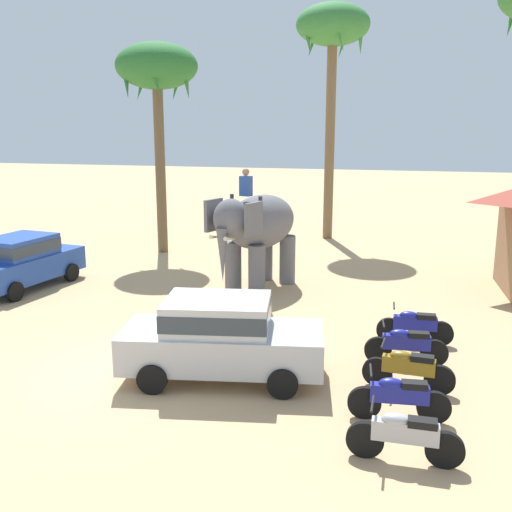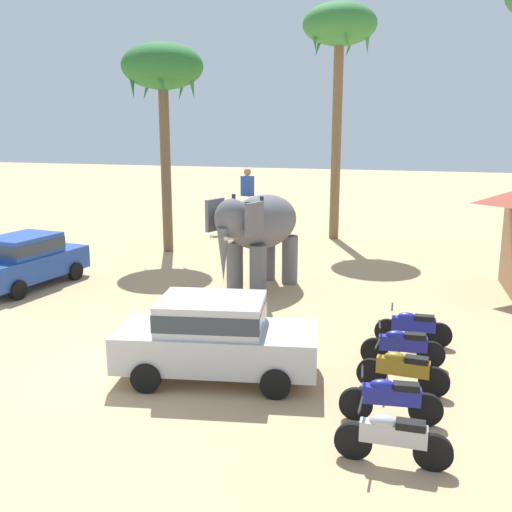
{
  "view_description": "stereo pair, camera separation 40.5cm",
  "coord_description": "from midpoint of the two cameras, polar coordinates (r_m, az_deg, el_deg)",
  "views": [
    {
      "loc": [
        5.48,
        -10.6,
        5.13
      ],
      "look_at": [
        1.32,
        4.68,
        1.6
      ],
      "focal_mm": 41.22,
      "sensor_mm": 36.0,
      "label": 1
    },
    {
      "loc": [
        5.87,
        -10.49,
        5.13
      ],
      "look_at": [
        1.32,
        4.68,
        1.6
      ],
      "focal_mm": 41.22,
      "sensor_mm": 36.0,
      "label": 2
    }
  ],
  "objects": [
    {
      "name": "palm_tree_left_of_road",
      "position": [
        24.32,
        -8.56,
        17.19
      ],
      "size": [
        3.2,
        3.2,
        8.3
      ],
      "color": "brown",
      "rests_on": "ground"
    },
    {
      "name": "motorcycle_fourth_in_row",
      "position": [
        13.29,
        14.9,
        -8.43
      ],
      "size": [
        1.8,
        0.55,
        0.94
      ],
      "color": "black",
      "rests_on": "ground"
    },
    {
      "name": "elephant_with_mahout",
      "position": [
        18.42,
        0.9,
        2.75
      ],
      "size": [
        2.57,
        4.02,
        3.88
      ],
      "color": "slate",
      "rests_on": "ground"
    },
    {
      "name": "motorcycle_second_in_row",
      "position": [
        10.88,
        14.0,
        -13.24
      ],
      "size": [
        1.8,
        0.55,
        0.94
      ],
      "color": "black",
      "rests_on": "ground"
    },
    {
      "name": "motorcycle_nearest_camera",
      "position": [
        9.69,
        14.35,
        -16.65
      ],
      "size": [
        1.8,
        0.55,
        0.94
      ],
      "color": "black",
      "rests_on": "ground"
    },
    {
      "name": "motorcycle_far_in_row",
      "position": [
        14.57,
        15.77,
        -6.61
      ],
      "size": [
        1.8,
        0.55,
        0.94
      ],
      "color": "black",
      "rests_on": "ground"
    },
    {
      "name": "car_sedan_foreground",
      "position": [
        12.17,
        -3.02,
        -7.65
      ],
      "size": [
        4.34,
        2.42,
        1.7
      ],
      "color": "#B7BABF",
      "rests_on": "ground"
    },
    {
      "name": "palm_tree_near_hut",
      "position": [
        27.36,
        8.55,
        20.52
      ],
      "size": [
        3.2,
        3.2,
        10.29
      ],
      "color": "brown",
      "rests_on": "ground"
    },
    {
      "name": "ground_plane",
      "position": [
        13.03,
        -10.84,
        -10.86
      ],
      "size": [
        120.0,
        120.0,
        0.0
      ],
      "primitive_type": "plane",
      "color": "tan"
    },
    {
      "name": "car_parked_far_side",
      "position": [
        20.26,
        -20.92,
        -0.25
      ],
      "size": [
        2.25,
        4.28,
        1.7
      ],
      "color": "#23479E",
      "rests_on": "ground"
    },
    {
      "name": "motorcycle_mid_row",
      "position": [
        12.08,
        14.98,
        -10.6
      ],
      "size": [
        1.8,
        0.55,
        0.94
      ],
      "color": "black",
      "rests_on": "ground"
    }
  ]
}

